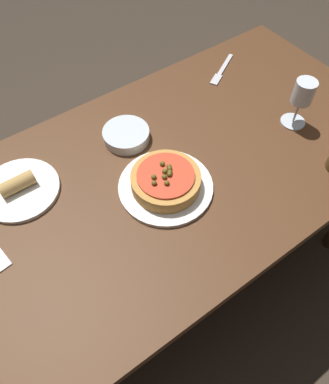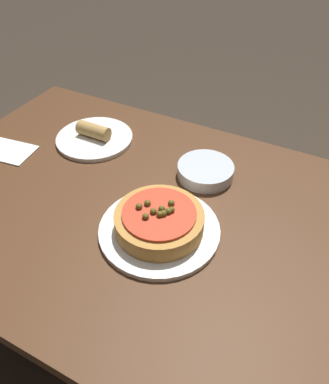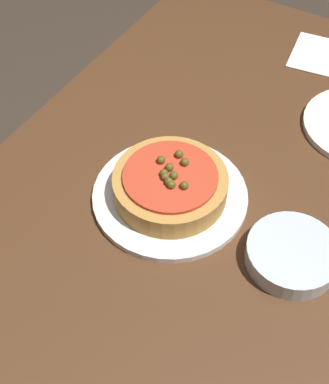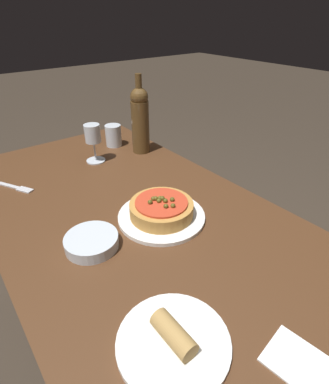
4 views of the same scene
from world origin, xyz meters
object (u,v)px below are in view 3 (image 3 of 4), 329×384
Objects in this scene: side_bowl at (292,255)px; dining_table at (175,270)px; dinner_plate at (170,196)px; pizza at (170,184)px.

dining_table is at bearing 108.81° from side_bowl.
dining_table is 0.20m from side_bowl.
dinner_plate reaches higher than dining_table.
dining_table is 10.29× the size of side_bowl.
dinner_plate is (0.07, 0.05, 0.09)m from dining_table.
pizza is at bearing 36.69° from dining_table.
dinner_plate is 0.03m from pizza.
dinner_plate is at bearing 86.71° from side_bowl.
dining_table is at bearing -143.31° from pizza.
dinner_plate is 0.22m from side_bowl.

